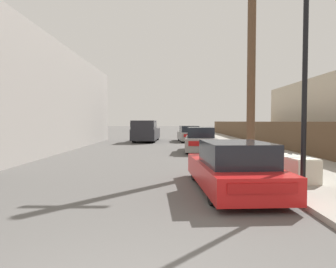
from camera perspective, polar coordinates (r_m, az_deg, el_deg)
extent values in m
cube|color=#9E998E|center=(26.32, 11.13, -1.39)|extent=(4.20, 63.00, 0.12)
cube|color=silver|center=(9.30, 22.72, -6.07)|extent=(0.90, 1.75, 0.65)
cube|color=white|center=(9.26, 22.75, -3.99)|extent=(0.87, 1.68, 0.03)
cube|color=#333335|center=(9.80, 22.18, -3.48)|extent=(0.06, 0.20, 0.02)
cube|color=gray|center=(9.49, 21.94, -3.72)|extent=(0.70, 0.16, 0.01)
cube|color=gray|center=(9.04, 23.55, -4.04)|extent=(0.70, 0.16, 0.01)
cube|color=red|center=(8.02, 11.98, -7.35)|extent=(2.01, 4.47, 0.57)
cube|color=black|center=(7.57, 12.80, -3.62)|extent=(1.62, 2.19, 0.57)
cube|color=#B21414|center=(5.95, 17.61, -9.88)|extent=(1.35, 0.12, 0.20)
cylinder|color=black|center=(9.20, 5.24, -6.67)|extent=(0.24, 0.68, 0.67)
cylinder|color=black|center=(9.53, 14.18, -6.42)|extent=(0.24, 0.68, 0.67)
cylinder|color=black|center=(6.58, 8.74, -10.37)|extent=(0.24, 0.68, 0.67)
cylinder|color=black|center=(7.03, 20.86, -9.66)|extent=(0.24, 0.68, 0.67)
cube|color=gray|center=(17.83, 6.20, -1.71)|extent=(2.06, 4.56, 0.73)
cube|color=black|center=(17.61, 6.22, 0.35)|extent=(1.67, 2.59, 0.57)
cube|color=#B21414|center=(15.59, 6.37, -1.84)|extent=(1.34, 0.13, 0.25)
cylinder|color=black|center=(19.21, 3.91, -1.98)|extent=(0.25, 0.65, 0.63)
cylinder|color=black|center=(19.24, 8.32, -1.99)|extent=(0.25, 0.65, 0.63)
cylinder|color=black|center=(16.47, 3.72, -2.71)|extent=(0.25, 0.65, 0.63)
cylinder|color=black|center=(16.50, 8.87, -2.72)|extent=(0.25, 0.65, 0.63)
cube|color=gray|center=(26.85, 3.95, -0.35)|extent=(1.99, 4.58, 0.70)
cube|color=black|center=(26.64, 4.00, 0.97)|extent=(1.64, 2.60, 0.55)
cube|color=#B21414|center=(24.60, 4.57, -0.32)|extent=(1.35, 0.11, 0.25)
cylinder|color=black|center=(28.16, 2.11, -0.58)|extent=(0.24, 0.63, 0.62)
cylinder|color=black|center=(28.33, 5.12, -0.57)|extent=(0.24, 0.63, 0.62)
cylinder|color=black|center=(25.40, 2.65, -0.91)|extent=(0.24, 0.63, 0.62)
cylinder|color=black|center=(25.58, 5.98, -0.90)|extent=(0.24, 0.63, 0.62)
cube|color=#232328|center=(26.90, -4.13, 0.02)|extent=(2.22, 5.92, 0.93)
cube|color=#232328|center=(25.28, -4.58, 1.75)|extent=(1.97, 2.70, 0.73)
cube|color=black|center=(25.28, -4.58, 1.79)|extent=(2.01, 2.65, 0.40)
cylinder|color=black|center=(25.02, -2.74, -0.77)|extent=(0.29, 0.80, 0.79)
cylinder|color=black|center=(25.24, -6.52, -0.75)|extent=(0.29, 0.80, 0.79)
cylinder|color=black|center=(28.63, -2.03, -0.36)|extent=(0.29, 0.80, 0.79)
cylinder|color=black|center=(28.82, -5.34, -0.35)|extent=(0.29, 0.80, 0.79)
cylinder|color=brown|center=(12.89, 15.61, 13.93)|extent=(0.33, 0.33, 8.52)
cylinder|color=black|center=(7.79, 24.56, 6.79)|extent=(0.12, 0.12, 4.58)
cube|color=brown|center=(24.55, 16.58, 0.36)|extent=(0.08, 45.66, 1.65)
cube|color=gray|center=(21.94, -25.64, 5.60)|extent=(7.00, 18.59, 6.19)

